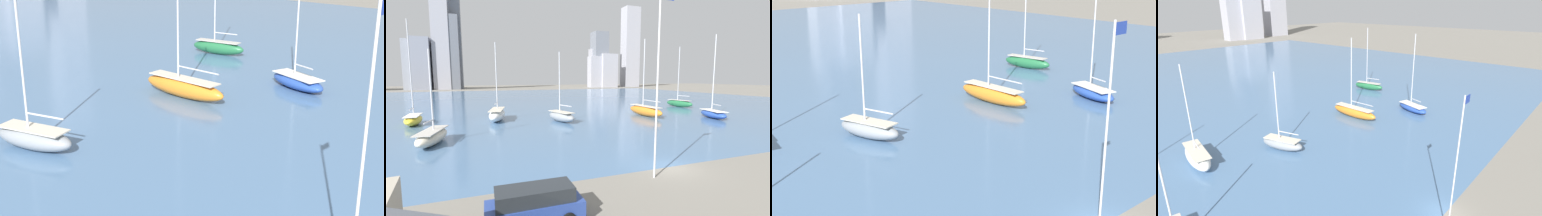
% 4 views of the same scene
% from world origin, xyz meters
% --- Properties ---
extents(ground_plane, '(500.00, 500.00, 0.00)m').
position_xyz_m(ground_plane, '(0.00, 0.00, 0.00)').
color(ground_plane, gray).
extents(harbor_water, '(180.00, 140.00, 0.00)m').
position_xyz_m(harbor_water, '(0.00, 70.00, 0.00)').
color(harbor_water, '#4C7099').
rests_on(harbor_water, ground_plane).
extents(flag_pole, '(1.24, 0.14, 13.74)m').
position_xyz_m(flag_pole, '(-2.53, -1.44, 7.37)').
color(flag_pole, silver).
rests_on(flag_pole, ground_plane).
extents(sailboat_white, '(3.98, 9.23, 13.55)m').
position_xyz_m(sailboat_white, '(-12.03, 29.96, 1.09)').
color(sailboat_white, white).
rests_on(sailboat_white, harbor_water).
extents(sailboat_green, '(3.06, 7.79, 15.25)m').
position_xyz_m(sailboat_green, '(33.06, 35.42, 1.06)').
color(sailboat_green, '#236B3D').
rests_on(sailboat_green, harbor_water).
extents(sailboat_gray, '(4.09, 7.17, 11.75)m').
position_xyz_m(sailboat_gray, '(-1.86, 24.68, 0.97)').
color(sailboat_gray, gray).
rests_on(sailboat_gray, harbor_water).
extents(sailboat_blue, '(4.66, 7.71, 15.31)m').
position_xyz_m(sailboat_blue, '(25.83, 18.61, 0.88)').
color(sailboat_blue, '#284CA8').
rests_on(sailboat_blue, harbor_water).
extents(sailboat_orange, '(2.15, 10.02, 14.91)m').
position_xyz_m(sailboat_orange, '(15.57, 25.41, 1.10)').
color(sailboat_orange, orange).
rests_on(sailboat_orange, harbor_water).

